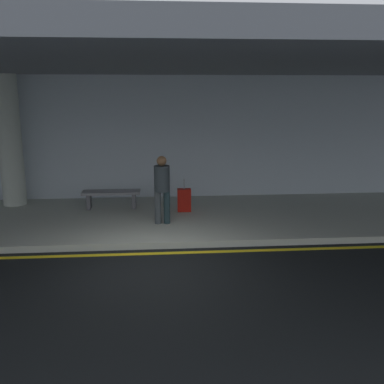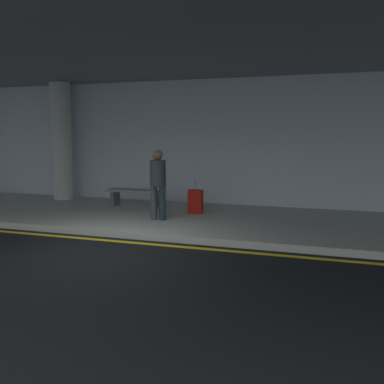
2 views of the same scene
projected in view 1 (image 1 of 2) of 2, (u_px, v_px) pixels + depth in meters
ground_plane at (154, 267)px, 8.52m from camera, size 60.00×60.00×0.00m
sidewalk at (154, 218)px, 11.51m from camera, size 26.00×4.20×0.15m
lane_stripe_yellow at (154, 253)px, 9.24m from camera, size 26.00×0.14×0.01m
support_column_left_mid at (10, 141)px, 12.27m from camera, size 0.65×0.65×3.65m
ceiling_overhang at (151, 64)px, 10.15m from camera, size 28.00×13.20×0.30m
terminal_back_wall at (153, 140)px, 13.28m from camera, size 26.00×0.30×3.80m
traveler_with_luggage at (162, 185)px, 10.62m from camera, size 0.38×0.38×1.68m
suitcase_upright_primary at (184, 200)px, 11.86m from camera, size 0.36×0.22×0.90m
bench_metal at (111, 196)px, 12.19m from camera, size 1.60×0.50×0.48m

